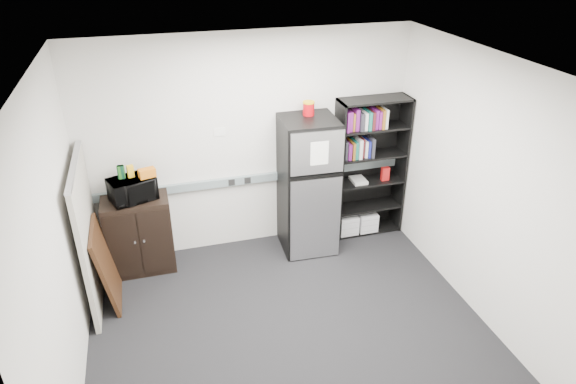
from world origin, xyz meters
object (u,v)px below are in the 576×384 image
object	(u,v)px
cubicle_partition	(88,234)
refrigerator	(308,186)
microwave	(132,189)
cabinet	(139,234)
bookshelf	(368,165)

from	to	relation	value
cubicle_partition	refrigerator	distance (m)	2.57
microwave	refrigerator	size ratio (longest dim) A/B	0.28
cubicle_partition	cabinet	size ratio (longest dim) A/B	1.72
cabinet	cubicle_partition	bearing A→B (deg)	-139.41
bookshelf	cubicle_partition	bearing A→B (deg)	-171.87
microwave	cubicle_partition	bearing A→B (deg)	-160.42
bookshelf	refrigerator	size ratio (longest dim) A/B	1.07
bookshelf	cabinet	size ratio (longest dim) A/B	1.97
refrigerator	cabinet	bearing A→B (deg)	-179.77
cubicle_partition	cabinet	bearing A→B (deg)	40.59
refrigerator	microwave	bearing A→B (deg)	-179.32
cabinet	microwave	distance (m)	0.60
bookshelf	refrigerator	xyz separation A→B (m)	(-0.86, -0.15, -0.11)
cubicle_partition	microwave	xyz separation A→B (m)	(0.49, 0.40, 0.26)
cabinet	refrigerator	bearing A→B (deg)	-2.23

